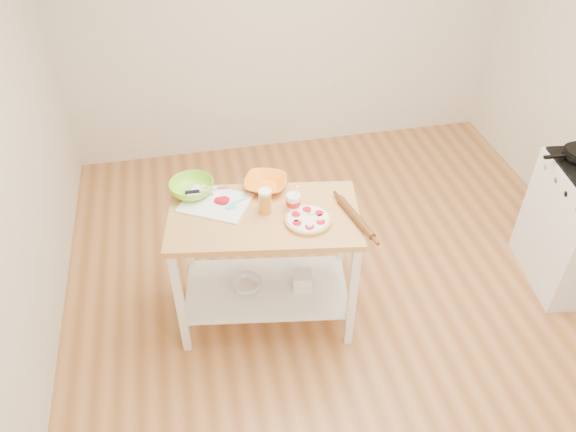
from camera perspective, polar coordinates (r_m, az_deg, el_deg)
The scene contains 13 objects.
room_shell at distance 3.17m, azimuth 8.21°, elevation 6.89°, with size 4.04×4.54×2.74m.
prep_island at distance 3.54m, azimuth -2.36°, elevation -2.98°, with size 1.24×0.80×0.90m.
pizza at distance 3.31m, azimuth 2.06°, elevation -0.35°, with size 0.28×0.28×0.04m.
cutting_board at distance 3.48m, azimuth -7.39°, elevation 1.40°, with size 0.50×0.46×0.04m.
spatula at distance 3.44m, azimuth -5.36°, elevation 1.24°, with size 0.14×0.10×0.01m.
knife at distance 3.57m, azimuth -8.86°, elevation 2.54°, with size 0.27×0.03×0.01m.
orange_bowl at distance 3.57m, azimuth -2.29°, elevation 3.29°, with size 0.27×0.27×0.07m, color orange.
green_bowl at distance 3.56m, azimuth -9.74°, elevation 2.82°, with size 0.28×0.28×0.09m, color #88E02D.
beer_pint at distance 3.35m, azimuth -2.34°, elevation 1.51°, with size 0.08×0.08×0.16m.
yogurt_tub at distance 3.38m, azimuth 0.54°, elevation 1.43°, with size 0.09×0.09×0.19m.
rolling_pin at distance 3.34m, azimuth 6.84°, elevation -0.10°, with size 0.05×0.05×0.40m, color brown.
shelf_glass_bowl at distance 3.80m, azimuth -4.24°, elevation -6.95°, with size 0.21×0.21×0.06m, color silver.
shelf_bin at distance 3.77m, azimuth 1.45°, elevation -6.56°, with size 0.12×0.12×0.12m, color white.
Camera 1 is at (-0.98, -2.49, 3.05)m, focal length 35.00 mm.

